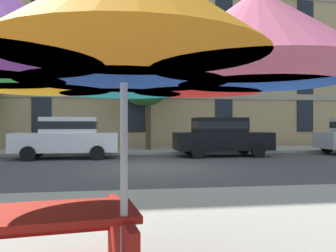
{
  "coord_description": "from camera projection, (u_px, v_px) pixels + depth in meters",
  "views": [
    {
      "loc": [
        -1.24,
        -11.76,
        1.5
      ],
      "look_at": [
        1.04,
        3.2,
        1.4
      ],
      "focal_mm": 37.17,
      "sensor_mm": 36.0,
      "label": 1
    }
  ],
  "objects": [
    {
      "name": "sedan_white",
      "position": [
        67.0,
        136.0,
        14.98
      ],
      "size": [
        4.4,
        1.98,
        1.78
      ],
      "color": "silver",
      "rests_on": "ground"
    },
    {
      "name": "apartment_building",
      "position": [
        131.0,
        18.0,
        26.58
      ],
      "size": [
        37.9,
        12.08,
        19.2
      ],
      "color": "tan",
      "rests_on": "ground"
    },
    {
      "name": "sedan_black",
      "position": [
        221.0,
        136.0,
        16.02
      ],
      "size": [
        4.4,
        1.98,
        1.78
      ],
      "color": "black",
      "rests_on": "ground"
    },
    {
      "name": "sidewalk_far",
      "position": [
        139.0,
        151.0,
        18.55
      ],
      "size": [
        56.0,
        3.6,
        0.12
      ],
      "primitive_type": "cube",
      "color": "#9E998E",
      "rests_on": "ground"
    },
    {
      "name": "picnic_table",
      "position": [
        26.0,
        246.0,
        2.86
      ],
      "size": [
        1.98,
        1.73,
        0.77
      ],
      "color": "red",
      "rests_on": "ground"
    },
    {
      "name": "ground_plane",
      "position": [
        152.0,
        168.0,
        11.83
      ],
      "size": [
        120.0,
        120.0,
        0.0
      ],
      "primitive_type": "plane",
      "color": "#424244"
    },
    {
      "name": "patio_umbrella",
      "position": [
        124.0,
        51.0,
        2.74
      ],
      "size": [
        3.52,
        3.52,
        2.39
      ],
      "color": "silver",
      "rests_on": "ground"
    },
    {
      "name": "street_tree_middle",
      "position": [
        146.0,
        71.0,
        18.64
      ],
      "size": [
        3.6,
        3.6,
        6.42
      ],
      "color": "#4C3823",
      "rests_on": "ground"
    }
  ]
}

